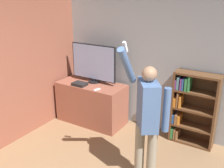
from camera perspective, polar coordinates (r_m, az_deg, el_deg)
name	(u,v)px	position (r m, az deg, el deg)	size (l,w,h in m)	color
wall_back	(170,61)	(4.70, 12.57, 4.84)	(6.26, 0.06, 2.70)	#9EA3A8
wall_side_brick	(19,63)	(4.73, -19.67, 4.25)	(0.06, 4.48, 2.70)	#93513D
tv_ledge	(92,103)	(5.24, -4.44, -4.09)	(1.33, 0.63, 0.81)	#93513D
television	(94,63)	(5.05, -4.05, 4.54)	(0.97, 0.22, 0.75)	black
game_console	(80,84)	(5.01, -7.05, -0.01)	(0.26, 0.20, 0.05)	black
remote_loose	(97,89)	(4.76, -3.31, -1.20)	(0.08, 0.14, 0.02)	white
bookshelf	(191,108)	(4.65, 16.81, -4.98)	(0.73, 0.28, 1.27)	brown
person	(147,115)	(3.43, 7.66, -6.69)	(0.59, 0.56, 1.97)	gray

